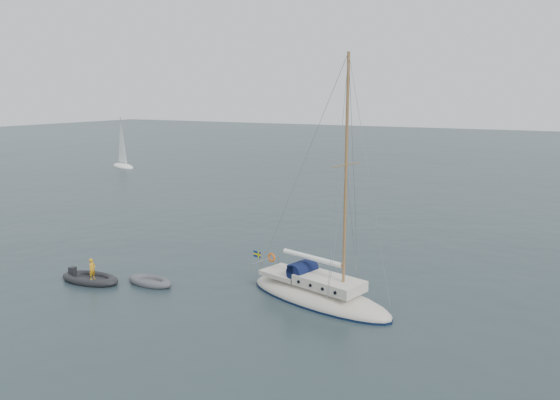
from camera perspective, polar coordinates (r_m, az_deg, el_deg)
The scene contains 5 objects.
ground at distance 27.46m, azimuth -1.00°, elevation -11.06°, with size 300.00×300.00×0.00m, color black.
sailboat at distance 27.89m, azimuth 4.09°, elevation -8.62°, with size 8.96×2.69×12.75m.
dinghy at distance 31.18m, azimuth -13.42°, elevation -8.28°, with size 2.83×1.28×0.41m.
rib at distance 32.54m, azimuth -19.24°, elevation -7.71°, with size 3.66×1.67×1.39m.
distant_yacht_a at distance 81.39m, azimuth -16.22°, elevation 5.59°, with size 5.70×3.04×7.55m.
Camera 1 is at (12.44, -22.20, 10.33)m, focal length 35.00 mm.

